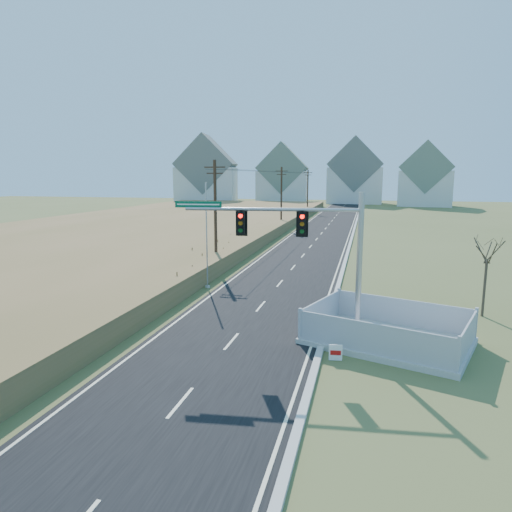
{
  "coord_description": "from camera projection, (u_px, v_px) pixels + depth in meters",
  "views": [
    {
      "loc": [
        5.94,
        -21.42,
        7.68
      ],
      "look_at": [
        0.15,
        2.22,
        3.4
      ],
      "focal_mm": 32.0,
      "sensor_mm": 36.0,
      "label": 1
    }
  ],
  "objects": [
    {
      "name": "fence_enclosure",
      "position": [
        387.0,
        337.0,
        21.1
      ],
      "size": [
        8.25,
        6.86,
        1.62
      ],
      "rotation": [
        0.0,
        0.0,
        -0.33
      ],
      "color": "#B7B5AD",
      "rests_on": "ground"
    },
    {
      "name": "curb",
      "position": [
        355.0,
        226.0,
        70.05
      ],
      "size": [
        0.3,
        180.0,
        0.18
      ],
      "primitive_type": "cube",
      "color": "#B2AFA8",
      "rests_on": "ground"
    },
    {
      "name": "condo_nw",
      "position": [
        206.0,
        176.0,
        126.45
      ],
      "size": [
        17.69,
        13.38,
        19.05
      ],
      "rotation": [
        0.0,
        0.0,
        0.14
      ],
      "color": "silver",
      "rests_on": "ground"
    },
    {
      "name": "reed_marsh",
      "position": [
        158.0,
        225.0,
        66.99
      ],
      "size": [
        38.0,
        110.0,
        1.3
      ],
      "primitive_type": "cube",
      "color": "#9A6E45",
      "rests_on": "ground"
    },
    {
      "name": "traffic_signal_mast",
      "position": [
        318.0,
        251.0,
        20.66
      ],
      "size": [
        8.73,
        1.25,
        6.99
      ],
      "rotation": [
        0.0,
        0.0,
        0.11
      ],
      "color": "#9EA0A5",
      "rests_on": "ground"
    },
    {
      "name": "bare_tree",
      "position": [
        488.0,
        249.0,
        24.67
      ],
      "size": [
        1.77,
        1.77,
        4.7
      ],
      "color": "#4C3F33",
      "rests_on": "ground"
    },
    {
      "name": "flagpole",
      "position": [
        207.0,
        247.0,
        31.28
      ],
      "size": [
        0.33,
        0.33,
        7.25
      ],
      "color": "#B7B5AD",
      "rests_on": "ground"
    },
    {
      "name": "condo_n",
      "position": [
        355.0,
        176.0,
        128.57
      ],
      "size": [
        15.27,
        10.2,
        18.54
      ],
      "color": "silver",
      "rests_on": "ground"
    },
    {
      "name": "utility_pole_near",
      "position": [
        215.0,
        212.0,
        38.28
      ],
      "size": [
        1.8,
        0.26,
        9.0
      ],
      "color": "#422D1E",
      "rests_on": "ground"
    },
    {
      "name": "condo_nnw",
      "position": [
        283.0,
        179.0,
        129.55
      ],
      "size": [
        14.93,
        11.17,
        17.03
      ],
      "rotation": [
        0.0,
        0.0,
        0.07
      ],
      "color": "silver",
      "rests_on": "ground"
    },
    {
      "name": "ground",
      "position": [
        243.0,
        329.0,
        23.21
      ],
      "size": [
        260.0,
        260.0,
        0.0
      ],
      "primitive_type": "plane",
      "color": "#51572A",
      "rests_on": "ground"
    },
    {
      "name": "condo_ne",
      "position": [
        426.0,
        179.0,
        116.83
      ],
      "size": [
        14.12,
        10.51,
        16.52
      ],
      "rotation": [
        0.0,
        0.0,
        -0.1
      ],
      "color": "silver",
      "rests_on": "ground"
    },
    {
      "name": "road",
      "position": [
        328.0,
        226.0,
        71.04
      ],
      "size": [
        8.0,
        180.0,
        0.06
      ],
      "primitive_type": "cube",
      "color": "black",
      "rests_on": "ground"
    },
    {
      "name": "open_sign",
      "position": [
        336.0,
        353.0,
        19.13
      ],
      "size": [
        0.56,
        0.13,
        0.69
      ],
      "rotation": [
        0.0,
        0.0,
        0.12
      ],
      "color": "white",
      "rests_on": "ground"
    },
    {
      "name": "utility_pole_mid",
      "position": [
        281.0,
        197.0,
        66.97
      ],
      "size": [
        1.8,
        0.26,
        9.0
      ],
      "color": "#422D1E",
      "rests_on": "ground"
    },
    {
      "name": "utility_pole_far",
      "position": [
        308.0,
        190.0,
        95.67
      ],
      "size": [
        1.8,
        0.26,
        9.0
      ],
      "color": "#422D1E",
      "rests_on": "ground"
    }
  ]
}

